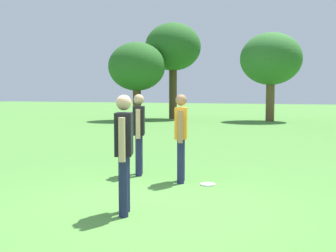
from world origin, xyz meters
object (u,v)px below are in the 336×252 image
person_catcher (139,129)px  frisbee (208,184)px  person_thrower (124,146)px  person_bystander (181,132)px  tree_broad_center (173,48)px  tree_far_right (271,59)px  tree_tall_left (137,67)px

person_catcher → frisbee: 1.87m
person_thrower → person_bystander: size_ratio=1.00×
frisbee → person_thrower: bearing=-102.6°
person_catcher → tree_broad_center: bearing=110.5°
frisbee → person_bystander: bearing=175.4°
person_thrower → tree_far_right: 20.53m
tree_far_right → tree_tall_left: bearing=-161.0°
tree_tall_left → tree_far_right: tree_far_right is taller
person_catcher → tree_broad_center: tree_broad_center is taller
person_catcher → frisbee: (1.58, -0.36, -0.93)m
person_catcher → person_thrower: bearing=-66.9°
person_bystander → tree_tall_left: 18.02m
person_catcher → tree_tall_left: bearing=117.7°
person_bystander → tree_broad_center: 19.86m
person_thrower → frisbee: size_ratio=5.94×
person_thrower → person_bystander: bearing=91.3°
person_catcher → tree_broad_center: (-6.61, 17.65, 3.63)m
tree_tall_left → tree_far_right: size_ratio=0.91×
tree_broad_center → person_bystander: bearing=-66.9°
tree_tall_left → tree_broad_center: bearing=62.1°
person_catcher → person_bystander: (1.04, -0.32, 0.00)m
person_bystander → tree_far_right: tree_far_right is taller
person_thrower → tree_far_right: bearing=94.2°
person_catcher → frisbee: person_catcher is taller
person_catcher → tree_far_right: bearing=91.3°
person_thrower → person_catcher: size_ratio=1.00×
tree_broad_center → person_catcher: bearing=-69.5°
frisbee → tree_tall_left: bearing=121.5°
tree_broad_center → tree_far_right: 6.28m
person_bystander → tree_tall_left: bearing=120.1°
tree_tall_left → frisbee: bearing=-58.5°
person_catcher → tree_far_right: size_ratio=0.31×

